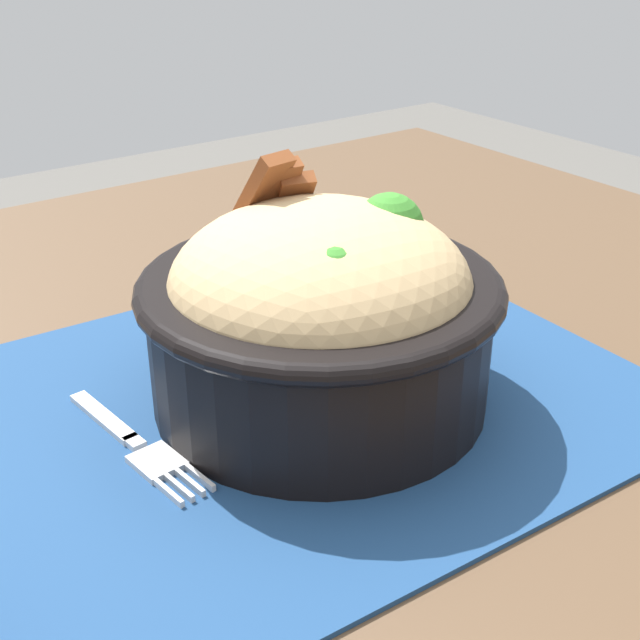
{
  "coord_description": "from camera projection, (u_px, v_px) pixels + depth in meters",
  "views": [
    {
      "loc": [
        0.18,
        0.36,
        1.01
      ],
      "look_at": [
        -0.07,
        0.02,
        0.8
      ],
      "focal_mm": 48.04,
      "sensor_mm": 36.0,
      "label": 1
    }
  ],
  "objects": [
    {
      "name": "table",
      "position": [
        206.0,
        527.0,
        0.5
      ],
      "size": [
        1.08,
        0.85,
        0.75
      ],
      "color": "#4C3826",
      "rests_on": "ground_plane"
    },
    {
      "name": "bowl",
      "position": [
        321.0,
        310.0,
        0.46
      ],
      "size": [
        0.23,
        0.23,
        0.14
      ],
      "color": "black",
      "rests_on": "placemat"
    },
    {
      "name": "placemat",
      "position": [
        268.0,
        407.0,
        0.48
      ],
      "size": [
        0.44,
        0.33,
        0.0
      ],
      "primitive_type": "cube",
      "rotation": [
        0.0,
        0.0,
        -0.04
      ],
      "color": "navy",
      "rests_on": "table"
    },
    {
      "name": "fork",
      "position": [
        139.0,
        447.0,
        0.44
      ],
      "size": [
        0.03,
        0.12,
        0.0
      ],
      "color": "beige",
      "rests_on": "placemat"
    }
  ]
}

